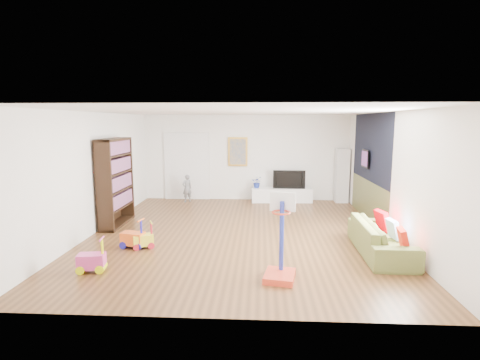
# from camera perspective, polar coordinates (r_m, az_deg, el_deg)

# --- Properties ---
(floor) EXTENTS (6.50, 7.50, 0.00)m
(floor) POSITION_cam_1_polar(r_m,az_deg,el_deg) (8.54, -0.15, -8.06)
(floor) COLOR brown
(floor) RESTS_ON ground
(ceiling) EXTENTS (6.50, 7.50, 0.00)m
(ceiling) POSITION_cam_1_polar(r_m,az_deg,el_deg) (8.18, -0.15, 10.36)
(ceiling) COLOR white
(ceiling) RESTS_ON ground
(wall_back) EXTENTS (6.50, 0.00, 2.70)m
(wall_back) POSITION_cam_1_polar(r_m,az_deg,el_deg) (11.97, 0.87, 3.39)
(wall_back) COLOR white
(wall_back) RESTS_ON ground
(wall_front) EXTENTS (6.50, 0.00, 2.70)m
(wall_front) POSITION_cam_1_polar(r_m,az_deg,el_deg) (4.58, -2.84, -5.44)
(wall_front) COLOR silver
(wall_front) RESTS_ON ground
(wall_left) EXTENTS (0.00, 7.50, 2.70)m
(wall_left) POSITION_cam_1_polar(r_m,az_deg,el_deg) (9.04, -21.20, 1.04)
(wall_left) COLOR silver
(wall_left) RESTS_ON ground
(wall_right) EXTENTS (0.00, 7.50, 2.70)m
(wall_right) POSITION_cam_1_polar(r_m,az_deg,el_deg) (8.70, 21.76, 0.72)
(wall_right) COLOR silver
(wall_right) RESTS_ON ground
(navy_accent) EXTENTS (0.01, 3.20, 1.70)m
(navy_accent) POSITION_cam_1_polar(r_m,az_deg,el_deg) (9.97, 19.29, 4.70)
(navy_accent) COLOR black
(navy_accent) RESTS_ON wall_right
(olive_wainscot) EXTENTS (0.01, 3.20, 1.00)m
(olive_wainscot) POSITION_cam_1_polar(r_m,az_deg,el_deg) (10.15, 18.91, -2.92)
(olive_wainscot) COLOR brown
(olive_wainscot) RESTS_ON wall_right
(doorway) EXTENTS (1.45, 0.06, 2.10)m
(doorway) POSITION_cam_1_polar(r_m,az_deg,el_deg) (12.19, -8.11, 1.98)
(doorway) COLOR white
(doorway) RESTS_ON ground
(painting_back) EXTENTS (0.62, 0.06, 0.92)m
(painting_back) POSITION_cam_1_polar(r_m,az_deg,el_deg) (11.93, -0.34, 4.33)
(painting_back) COLOR gold
(painting_back) RESTS_ON wall_back
(artwork_right) EXTENTS (0.04, 0.56, 0.46)m
(artwork_right) POSITION_cam_1_polar(r_m,az_deg,el_deg) (10.17, 18.55, 3.11)
(artwork_right) COLOR #7F3F8C
(artwork_right) RESTS_ON wall_right
(media_console) EXTENTS (1.90, 0.56, 0.44)m
(media_console) POSITION_cam_1_polar(r_m,az_deg,el_deg) (11.82, 6.37, -2.28)
(media_console) COLOR white
(media_console) RESTS_ON ground
(tall_cabinet) EXTENTS (0.39, 0.39, 1.67)m
(tall_cabinet) POSITION_cam_1_polar(r_m,az_deg,el_deg) (12.05, 15.24, 0.66)
(tall_cabinet) COLOR silver
(tall_cabinet) RESTS_ON ground
(bookshelf) EXTENTS (0.38, 1.44, 2.10)m
(bookshelf) POSITION_cam_1_polar(r_m,az_deg,el_deg) (9.48, -18.44, -0.31)
(bookshelf) COLOR black
(bookshelf) RESTS_ON ground
(sofa) EXTENTS (0.86, 2.10, 0.61)m
(sofa) POSITION_cam_1_polar(r_m,az_deg,el_deg) (7.66, 20.69, -8.25)
(sofa) COLOR olive
(sofa) RESTS_ON ground
(basketball_hoop) EXTENTS (0.57, 0.65, 1.38)m
(basketball_hoop) POSITION_cam_1_polar(r_m,az_deg,el_deg) (5.95, 6.17, -8.70)
(basketball_hoop) COLOR red
(basketball_hoop) RESTS_ON ground
(ride_on_yellow) EXTENTS (0.45, 0.38, 0.52)m
(ride_on_yellow) POSITION_cam_1_polar(r_m,az_deg,el_deg) (7.71, -14.57, -8.19)
(ride_on_yellow) COLOR yellow
(ride_on_yellow) RESTS_ON ground
(ride_on_orange) EXTENTS (0.48, 0.35, 0.59)m
(ride_on_orange) POSITION_cam_1_polar(r_m,az_deg,el_deg) (7.79, -16.03, -7.83)
(ride_on_orange) COLOR orange
(ride_on_orange) RESTS_ON ground
(ride_on_pink) EXTENTS (0.47, 0.33, 0.58)m
(ride_on_pink) POSITION_cam_1_polar(r_m,az_deg,el_deg) (6.81, -21.75, -10.60)
(ride_on_pink) COLOR #DF4095
(ride_on_pink) RESTS_ON ground
(child) EXTENTS (0.38, 0.36, 0.87)m
(child) POSITION_cam_1_polar(r_m,az_deg,el_deg) (11.82, -8.07, -1.25)
(child) COLOR slate
(child) RESTS_ON ground
(tv) EXTENTS (0.99, 0.16, 0.57)m
(tv) POSITION_cam_1_polar(r_m,az_deg,el_deg) (11.77, 7.47, 0.15)
(tv) COLOR black
(tv) RESTS_ON media_console
(vase_plant) EXTENTS (0.36, 0.32, 0.37)m
(vase_plant) POSITION_cam_1_polar(r_m,az_deg,el_deg) (11.72, 2.64, -0.33)
(vase_plant) COLOR navy
(vase_plant) RESTS_ON media_console
(pillow_left) EXTENTS (0.15, 0.39, 0.38)m
(pillow_left) POSITION_cam_1_polar(r_m,az_deg,el_deg) (7.09, 23.62, -8.30)
(pillow_left) COLOR red
(pillow_left) RESTS_ON sofa
(pillow_center) EXTENTS (0.14, 0.37, 0.36)m
(pillow_center) POSITION_cam_1_polar(r_m,az_deg,el_deg) (7.69, 22.31, -6.92)
(pillow_center) COLOR silver
(pillow_center) RESTS_ON sofa
(pillow_right) EXTENTS (0.19, 0.42, 0.41)m
(pillow_right) POSITION_cam_1_polar(r_m,az_deg,el_deg) (8.25, 20.86, -5.80)
(pillow_right) COLOR #BD000B
(pillow_right) RESTS_ON sofa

